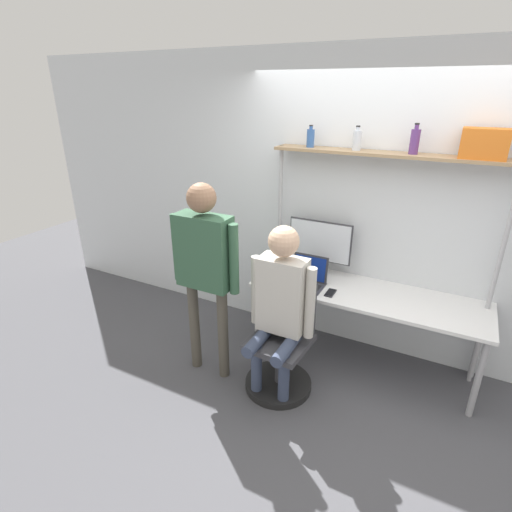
% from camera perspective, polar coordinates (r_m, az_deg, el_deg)
% --- Properties ---
extents(ground_plane, '(12.00, 12.00, 0.00)m').
position_cam_1_polar(ground_plane, '(3.70, 13.06, -17.28)').
color(ground_plane, '#4C4C51').
extents(wall_back, '(8.00, 0.06, 2.70)m').
position_cam_1_polar(wall_back, '(3.68, 17.80, 5.93)').
color(wall_back, silver).
rests_on(wall_back, ground_plane).
extents(desk, '(1.98, 0.64, 0.72)m').
position_cam_1_polar(desk, '(3.62, 15.41, -6.07)').
color(desk, white).
rests_on(desk, ground_plane).
extents(shelf_unit, '(1.88, 0.24, 1.88)m').
position_cam_1_polar(shelf_unit, '(3.46, 17.76, 9.05)').
color(shelf_unit, '#997A56').
rests_on(shelf_unit, ground_plane).
extents(monitor, '(0.59, 0.17, 0.52)m').
position_cam_1_polar(monitor, '(3.74, 9.08, 1.76)').
color(monitor, '#333338').
rests_on(monitor, desk).
extents(laptop, '(0.32, 0.25, 0.26)m').
position_cam_1_polar(laptop, '(3.61, 7.42, -2.90)').
color(laptop, '#333338').
rests_on(laptop, desk).
extents(cell_phone, '(0.07, 0.15, 0.01)m').
position_cam_1_polar(cell_phone, '(3.50, 10.59, -5.19)').
color(cell_phone, black).
rests_on(cell_phone, desk).
extents(office_chair, '(0.56, 0.56, 0.92)m').
position_cam_1_polar(office_chair, '(3.44, 3.62, -14.13)').
color(office_chair, black).
rests_on(office_chair, ground_plane).
extents(person_seated, '(0.54, 0.48, 1.43)m').
position_cam_1_polar(person_seated, '(3.10, 3.49, -6.20)').
color(person_seated, '#38425B').
rests_on(person_seated, ground_plane).
extents(person_standing, '(0.62, 0.23, 1.71)m').
position_cam_1_polar(person_standing, '(3.22, -7.35, -0.26)').
color(person_standing, '#4C473D').
rests_on(person_standing, ground_plane).
extents(bottle_blue, '(0.07, 0.07, 0.18)m').
position_cam_1_polar(bottle_blue, '(3.57, 7.80, 16.38)').
color(bottle_blue, '#335999').
rests_on(bottle_blue, shelf_unit).
extents(bottle_clear, '(0.07, 0.07, 0.19)m').
position_cam_1_polar(bottle_clear, '(3.45, 14.23, 15.78)').
color(bottle_clear, silver).
rests_on(bottle_clear, shelf_unit).
extents(bottle_purple, '(0.07, 0.07, 0.23)m').
position_cam_1_polar(bottle_purple, '(3.37, 21.73, 15.01)').
color(bottle_purple, '#593372').
rests_on(bottle_purple, shelf_unit).
extents(storage_box, '(0.31, 0.18, 0.21)m').
position_cam_1_polar(storage_box, '(3.35, 29.83, 13.76)').
color(storage_box, '#D1661E').
rests_on(storage_box, shelf_unit).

